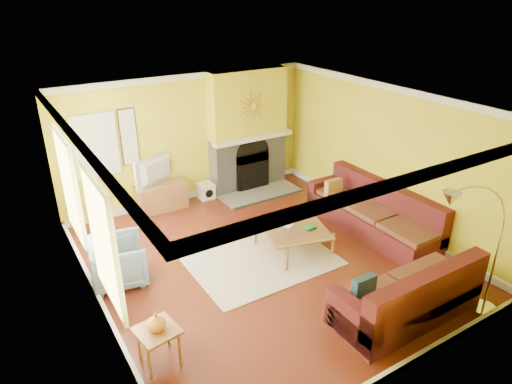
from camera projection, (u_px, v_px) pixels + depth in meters
floor at (264, 260)px, 7.86m from camera, size 5.50×6.00×0.02m
ceiling at (266, 104)px, 6.73m from camera, size 5.50×6.00×0.02m
wall_back at (188, 138)px, 9.62m from camera, size 5.50×0.02×2.70m
wall_front at (414, 284)px, 4.97m from camera, size 5.50×0.02×2.70m
wall_left at (88, 233)px, 5.97m from camera, size 0.02×6.00×2.70m
wall_right at (388, 157)px, 8.61m from camera, size 0.02×6.00×2.70m
baseboard at (264, 256)px, 7.83m from camera, size 5.50×6.00×0.12m
crown_molding at (266, 109)px, 6.75m from camera, size 5.50×6.00×0.12m
window_left_near at (69, 188)px, 6.94m from camera, size 0.06×1.22×1.72m
window_left_far at (102, 243)px, 5.47m from camera, size 0.06×1.22×1.72m
window_back at (96, 145)px, 8.59m from camera, size 0.82×0.06×1.22m
wall_art at (129, 137)px, 8.89m from camera, size 0.34×0.04×1.14m
fireplace at (248, 131)px, 10.10m from camera, size 1.80×0.40×2.70m
mantel at (254, 138)px, 9.96m from camera, size 1.92×0.22×0.08m
hearth at (261, 194)px, 10.23m from camera, size 1.80×0.70×0.06m
sunburst at (253, 107)px, 9.67m from camera, size 0.70×0.04×0.70m
rug at (261, 259)px, 7.84m from camera, size 2.40×1.80×0.02m
sectional_sofa at (352, 236)px, 7.71m from camera, size 2.92×3.91×0.90m
coffee_table at (293, 238)px, 8.08m from camera, size 1.34×1.34×0.43m
media_console at (161, 196)px, 9.51m from camera, size 1.03×0.46×0.56m
tv at (159, 171)px, 9.27m from camera, size 1.01×0.52×0.60m
subwoofer at (206, 191)px, 10.05m from camera, size 0.33×0.33×0.33m
armchair at (119, 261)px, 7.13m from camera, size 0.96×0.94×0.75m
side_table at (159, 346)px, 5.61m from camera, size 0.55×0.55×0.53m
vase at (156, 322)px, 5.45m from camera, size 0.26×0.26×0.24m
book at (283, 227)px, 7.99m from camera, size 0.28×0.31×0.03m
arc_lamp at (472, 258)px, 5.89m from camera, size 1.39×0.36×2.20m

